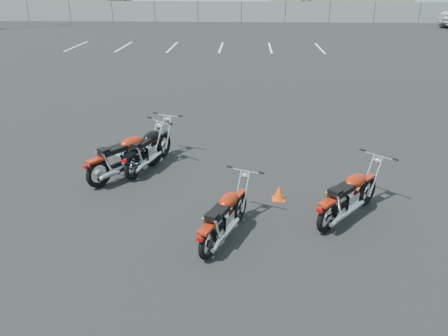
{
  "coord_description": "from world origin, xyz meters",
  "views": [
    {
      "loc": [
        0.61,
        -7.27,
        4.19
      ],
      "look_at": [
        0.2,
        0.6,
        0.65
      ],
      "focal_mm": 35.0,
      "sensor_mm": 36.0,
      "label": 1
    }
  ],
  "objects_px": {
    "motorcycle_second_black": "(149,149)",
    "motorcycle_rear_red": "(349,196)",
    "motorcycle_third_red": "(225,216)",
    "motorcycle_front_red": "(126,156)"
  },
  "relations": [
    {
      "from": "motorcycle_second_black",
      "to": "motorcycle_third_red",
      "type": "height_order",
      "value": "motorcycle_second_black"
    },
    {
      "from": "motorcycle_front_red",
      "to": "motorcycle_rear_red",
      "type": "bearing_deg",
      "value": -19.35
    },
    {
      "from": "motorcycle_front_red",
      "to": "motorcycle_third_red",
      "type": "distance_m",
      "value": 3.31
    },
    {
      "from": "motorcycle_front_red",
      "to": "motorcycle_rear_red",
      "type": "height_order",
      "value": "motorcycle_front_red"
    },
    {
      "from": "motorcycle_second_black",
      "to": "motorcycle_rear_red",
      "type": "height_order",
      "value": "motorcycle_second_black"
    },
    {
      "from": "motorcycle_front_red",
      "to": "motorcycle_third_red",
      "type": "relative_size",
      "value": 1.06
    },
    {
      "from": "motorcycle_front_red",
      "to": "motorcycle_second_black",
      "type": "height_order",
      "value": "motorcycle_front_red"
    },
    {
      "from": "motorcycle_second_black",
      "to": "motorcycle_third_red",
      "type": "bearing_deg",
      "value": -56.6
    },
    {
      "from": "motorcycle_second_black",
      "to": "motorcycle_third_red",
      "type": "distance_m",
      "value": 3.47
    },
    {
      "from": "motorcycle_third_red",
      "to": "motorcycle_rear_red",
      "type": "height_order",
      "value": "motorcycle_rear_red"
    }
  ]
}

